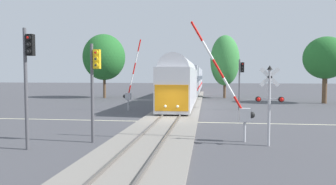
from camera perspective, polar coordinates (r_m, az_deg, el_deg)
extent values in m
plane|color=#47474C|center=(23.42, 0.15, -5.46)|extent=(220.00, 220.00, 0.00)
cube|color=beige|center=(23.42, 0.15, -5.45)|extent=(44.00, 0.20, 0.01)
cube|color=gray|center=(23.40, 0.15, -5.24)|extent=(4.40, 80.00, 0.18)
cube|color=#56514C|center=(23.48, -1.60, -4.82)|extent=(0.10, 80.00, 0.14)
cube|color=#56514C|center=(23.30, 1.91, -4.88)|extent=(0.10, 80.00, 0.14)
cube|color=silver|center=(33.39, 2.33, 1.07)|extent=(3.00, 17.00, 3.90)
cube|color=orange|center=(24.95, 0.65, -1.02)|extent=(2.76, 0.08, 2.15)
cylinder|color=silver|center=(33.37, 2.33, 4.21)|extent=(2.76, 15.30, 2.76)
sphere|color=#F4F2CC|center=(25.07, -0.49, -2.57)|extent=(0.24, 0.24, 0.24)
sphere|color=#F4F2CC|center=(24.95, 1.78, -2.60)|extent=(0.24, 0.24, 0.24)
cube|color=#B7BCC6|center=(53.89, 4.20, 2.28)|extent=(3.00, 22.34, 4.60)
cube|color=black|center=(53.83, 5.81, 2.59)|extent=(0.04, 20.10, 0.90)
cube|color=red|center=(53.87, 5.81, 1.05)|extent=(0.04, 20.55, 0.36)
cube|color=#B7BCC6|center=(77.11, 5.12, 2.58)|extent=(3.00, 22.34, 4.60)
cube|color=black|center=(77.06, 6.24, 2.80)|extent=(0.04, 20.10, 0.90)
cube|color=red|center=(77.09, 6.24, 1.72)|extent=(0.04, 20.55, 0.36)
cylinder|color=#B7B7BC|center=(16.88, 14.03, -7.08)|extent=(0.14, 0.14, 1.10)
cube|color=#B7B7BC|center=(16.75, 14.07, -4.05)|extent=(0.56, 0.40, 0.70)
sphere|color=black|center=(16.79, 15.26, -4.05)|extent=(0.36, 0.36, 0.36)
cylinder|color=red|center=(16.66, 13.14, -2.38)|extent=(0.67, 0.12, 1.04)
cylinder|color=white|center=(16.54, 11.24, 1.00)|extent=(0.67, 0.12, 1.04)
cylinder|color=red|center=(16.51, 9.32, 4.40)|extent=(0.67, 0.12, 1.04)
cylinder|color=white|center=(16.54, 7.39, 7.81)|extent=(0.67, 0.12, 1.04)
cylinder|color=red|center=(16.66, 5.44, 11.17)|extent=(0.67, 0.12, 1.04)
sphere|color=red|center=(16.74, 4.46, 12.83)|extent=(0.14, 0.14, 0.14)
cylinder|color=#B2B2B7|center=(16.08, 18.27, -2.79)|extent=(0.14, 0.14, 3.81)
cube|color=white|center=(15.98, 18.38, 2.74)|extent=(0.98, 0.05, 0.98)
cube|color=white|center=(15.98, 18.38, 2.74)|extent=(0.98, 0.05, 0.98)
cube|color=#B2B2B7|center=(16.04, 18.30, -1.17)|extent=(1.10, 0.08, 0.08)
cylinder|color=black|center=(15.85, 16.41, -1.19)|extent=(0.26, 0.18, 0.26)
cylinder|color=black|center=(16.06, 20.29, -1.21)|extent=(0.26, 0.18, 0.26)
sphere|color=red|center=(15.75, 16.47, -1.22)|extent=(0.20, 0.20, 0.20)
sphere|color=red|center=(15.96, 20.37, -1.23)|extent=(0.20, 0.20, 0.20)
cone|color=black|center=(16.00, 18.40, 4.43)|extent=(0.28, 0.28, 0.22)
cylinder|color=#B7B7BC|center=(30.58, -7.41, -2.39)|extent=(0.14, 0.14, 1.10)
cube|color=#B7B7BC|center=(30.51, -7.42, -0.70)|extent=(0.56, 0.40, 0.70)
sphere|color=black|center=(30.60, -8.06, -0.70)|extent=(0.36, 0.36, 0.36)
cylinder|color=red|center=(30.44, -7.20, 0.33)|extent=(0.37, 0.12, 1.13)
cylinder|color=white|center=(30.34, -6.75, 2.40)|extent=(0.37, 0.12, 1.13)
cylinder|color=red|center=(30.29, -6.29, 4.48)|extent=(0.37, 0.12, 1.13)
cylinder|color=white|center=(30.27, -5.83, 6.57)|extent=(0.37, 0.12, 1.13)
cylinder|color=red|center=(30.30, -5.37, 8.65)|extent=(0.37, 0.12, 1.13)
sphere|color=red|center=(30.33, -5.14, 9.69)|extent=(0.14, 0.14, 0.14)
cylinder|color=#4C4C51|center=(31.73, 13.10, 1.40)|extent=(0.16, 0.16, 5.12)
cube|color=black|center=(31.75, 13.65, 4.56)|extent=(0.34, 0.26, 1.00)
sphere|color=red|center=(31.61, 13.69, 5.15)|extent=(0.20, 0.20, 0.20)
cylinder|color=black|center=(31.58, 13.69, 5.15)|extent=(0.24, 0.10, 0.24)
sphere|color=#262626|center=(31.60, 13.68, 4.57)|extent=(0.20, 0.20, 0.20)
cylinder|color=black|center=(31.57, 13.68, 4.57)|extent=(0.24, 0.10, 0.24)
sphere|color=#262626|center=(31.60, 13.67, 3.99)|extent=(0.20, 0.20, 0.20)
cylinder|color=black|center=(31.57, 13.68, 3.99)|extent=(0.24, 0.10, 0.24)
cylinder|color=#4C4C51|center=(16.51, -13.90, -0.18)|extent=(0.16, 0.16, 5.18)
cube|color=gold|center=(16.40, -13.07, 6.06)|extent=(0.34, 0.26, 1.00)
sphere|color=red|center=(16.28, -13.27, 7.21)|extent=(0.20, 0.20, 0.20)
cylinder|color=gold|center=(16.25, -13.30, 7.21)|extent=(0.24, 0.10, 0.24)
sphere|color=#262626|center=(16.26, -13.25, 6.08)|extent=(0.20, 0.20, 0.20)
cylinder|color=gold|center=(16.23, -13.29, 6.09)|extent=(0.24, 0.10, 0.24)
sphere|color=#262626|center=(16.25, -13.24, 4.95)|extent=(0.20, 0.20, 0.20)
cylinder|color=gold|center=(16.22, -13.27, 4.96)|extent=(0.24, 0.10, 0.24)
cylinder|color=#4C4C51|center=(15.95, -24.89, 0.53)|extent=(0.16, 0.16, 5.76)
cube|color=black|center=(15.85, -24.21, 8.06)|extent=(0.34, 0.26, 1.00)
sphere|color=red|center=(15.75, -24.53, 9.25)|extent=(0.20, 0.20, 0.20)
cylinder|color=black|center=(15.73, -24.58, 9.26)|extent=(0.24, 0.10, 0.24)
sphere|color=#262626|center=(15.72, -24.50, 8.09)|extent=(0.20, 0.20, 0.20)
cylinder|color=black|center=(15.70, -24.56, 8.10)|extent=(0.24, 0.10, 0.24)
sphere|color=#262626|center=(15.70, -24.47, 6.93)|extent=(0.20, 0.20, 0.20)
cylinder|color=black|center=(15.67, -24.53, 6.94)|extent=(0.24, 0.10, 0.24)
cylinder|color=brown|center=(42.94, 27.09, 0.66)|extent=(0.58, 0.58, 3.72)
ellipsoid|color=#236628|center=(42.96, 27.23, 5.77)|extent=(5.29, 5.29, 5.24)
cylinder|color=brown|center=(48.50, -11.73, 1.17)|extent=(0.42, 0.42, 3.65)
ellipsoid|color=#236628|center=(48.55, -11.79, 6.44)|extent=(6.46, 6.46, 7.04)
cylinder|color=brown|center=(48.02, 10.47, 0.72)|extent=(0.41, 0.41, 2.90)
ellipsoid|color=#38843D|center=(48.02, 10.53, 5.89)|extent=(4.42, 4.42, 7.69)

